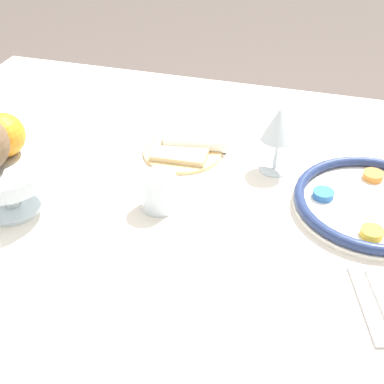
# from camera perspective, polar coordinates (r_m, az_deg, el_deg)

# --- Properties ---
(dining_table) EXTENTS (1.58, 1.02, 0.72)m
(dining_table) POSITION_cam_1_polar(r_m,az_deg,el_deg) (1.32, 3.05, -12.89)
(dining_table) COLOR silver
(dining_table) RESTS_ON ground_plane
(seder_plate) EXTENTS (0.30, 0.30, 0.03)m
(seder_plate) POSITION_cam_1_polar(r_m,az_deg,el_deg) (1.07, 18.69, -1.11)
(seder_plate) COLOR white
(seder_plate) RESTS_ON dining_table
(wine_glass) EXTENTS (0.07, 0.07, 0.14)m
(wine_glass) POSITION_cam_1_polar(r_m,az_deg,el_deg) (1.09, 9.24, 6.95)
(wine_glass) COLOR silver
(wine_glass) RESTS_ON dining_table
(fruit_stand) EXTENTS (0.17, 0.17, 0.10)m
(fruit_stand) POSITION_cam_1_polar(r_m,az_deg,el_deg) (1.04, -19.29, 1.64)
(fruit_stand) COLOR silver
(fruit_stand) RESTS_ON dining_table
(orange_fruit) EXTENTS (0.08, 0.08, 0.08)m
(orange_fruit) POSITION_cam_1_polar(r_m,az_deg,el_deg) (1.03, -19.53, 5.74)
(orange_fruit) COLOR orange
(orange_fruit) RESTS_ON fruit_stand
(bread_plate) EXTENTS (0.17, 0.17, 0.02)m
(bread_plate) POSITION_cam_1_polar(r_m,az_deg,el_deg) (1.18, -1.01, 4.50)
(bread_plate) COLOR tan
(bread_plate) RESTS_ON dining_table
(napkin_roll) EXTENTS (0.14, 0.06, 0.04)m
(napkin_roll) POSITION_cam_1_polar(r_m,az_deg,el_deg) (1.19, 0.39, 5.27)
(napkin_roll) COLOR white
(napkin_roll) RESTS_ON dining_table
(cup_near) EXTENTS (0.07, 0.07, 0.07)m
(cup_near) POSITION_cam_1_polar(r_m,az_deg,el_deg) (1.01, -3.58, 0.03)
(cup_near) COLOR silver
(cup_near) RESTS_ON dining_table
(fork_right) EXTENTS (0.07, 0.16, 0.01)m
(fork_right) POSITION_cam_1_polar(r_m,az_deg,el_deg) (0.89, 18.15, -11.28)
(fork_right) COLOR silver
(fork_right) RESTS_ON dining_table
(spoon) EXTENTS (0.15, 0.03, 0.01)m
(spoon) POSITION_cam_1_polar(r_m,az_deg,el_deg) (1.23, 0.69, 5.56)
(spoon) COLOR silver
(spoon) RESTS_ON dining_table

